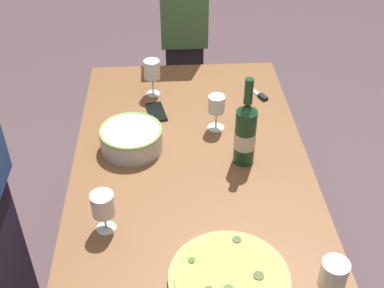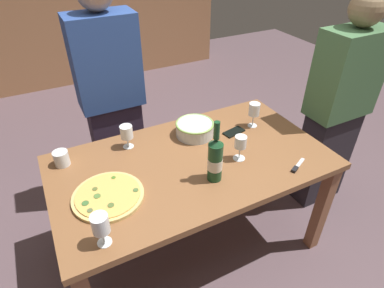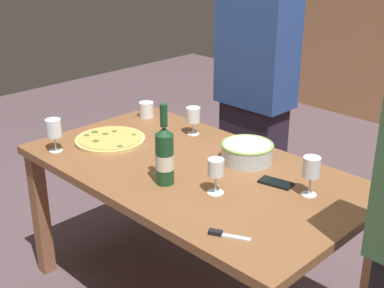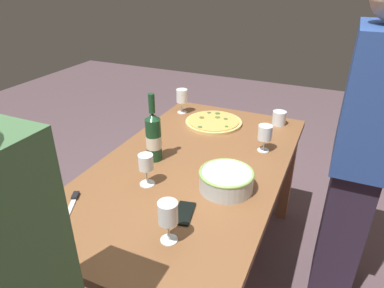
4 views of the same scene
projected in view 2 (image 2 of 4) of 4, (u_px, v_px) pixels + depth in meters
The scene contains 14 objects.
ground_plane at pixel (192, 242), 2.30m from camera, with size 8.00×8.00×0.00m, color #5A464C.
dining_table at pixel (192, 172), 1.92m from camera, with size 1.60×0.90×0.75m.
pizza at pixel (108, 196), 1.61m from camera, with size 0.36×0.36×0.03m.
serving_bowl at pixel (195, 128), 2.06m from camera, with size 0.25×0.25×0.09m.
wine_bottle at pixel (215, 159), 1.66m from camera, with size 0.08×0.08×0.36m.
wine_glass_near_pizza at pixel (127, 132), 1.92m from camera, with size 0.08×0.08×0.15m.
wine_glass_by_bottle at pixel (241, 143), 1.82m from camera, with size 0.07×0.07×0.15m.
wine_glass_far_left at pixel (101, 225), 1.33m from camera, with size 0.08×0.08×0.17m.
wine_glass_far_right at pixel (254, 111), 2.11m from camera, with size 0.07×0.07×0.17m.
cup_amber at pixel (61, 158), 1.81m from camera, with size 0.08×0.08×0.09m, color white.
cell_phone at pixel (234, 132), 2.10m from camera, with size 0.07×0.14×0.01m, color black.
pizza_knife at pixel (297, 167), 1.81m from camera, with size 0.15×0.09×0.02m.
person_host at pixel (337, 111), 2.26m from camera, with size 0.44×0.24×1.58m.
person_guest_left at pixel (112, 101), 2.28m from camera, with size 0.43×0.24×1.67m.
Camera 2 is at (-0.67, -1.31, 1.91)m, focal length 30.05 mm.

